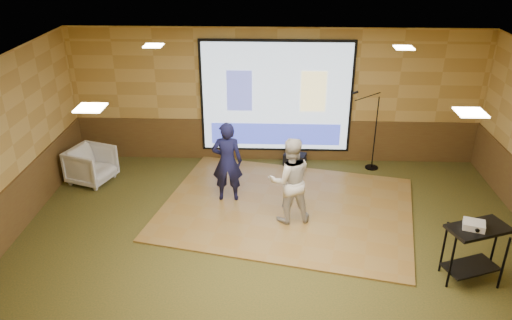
{
  "coord_description": "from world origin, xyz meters",
  "views": [
    {
      "loc": [
        -0.05,
        -6.96,
        4.92
      ],
      "look_at": [
        -0.34,
        0.66,
        1.3
      ],
      "focal_mm": 35.0,
      "sensor_mm": 36.0,
      "label": 1
    }
  ],
  "objects_px": {
    "banquet_chair": "(91,165)",
    "projector_screen": "(276,99)",
    "duffel_bag": "(295,160)",
    "av_table": "(475,244)",
    "player_right": "(290,180)",
    "mic_stand": "(371,148)",
    "dance_floor": "(287,208)",
    "player_left": "(227,162)",
    "projector": "(474,225)"
  },
  "relations": [
    {
      "from": "projector_screen",
      "to": "banquet_chair",
      "type": "distance_m",
      "value": 4.16
    },
    {
      "from": "mic_stand",
      "to": "banquet_chair",
      "type": "bearing_deg",
      "value": 173.8
    },
    {
      "from": "av_table",
      "to": "projector_screen",
      "type": "bearing_deg",
      "value": 125.32
    },
    {
      "from": "duffel_bag",
      "to": "banquet_chair",
      "type": "bearing_deg",
      "value": -168.01
    },
    {
      "from": "projector_screen",
      "to": "banquet_chair",
      "type": "height_order",
      "value": "projector_screen"
    },
    {
      "from": "player_left",
      "to": "av_table",
      "type": "height_order",
      "value": "player_left"
    },
    {
      "from": "dance_floor",
      "to": "projector",
      "type": "xyz_separation_m",
      "value": [
        2.64,
        -2.03,
        0.98
      ]
    },
    {
      "from": "dance_floor",
      "to": "banquet_chair",
      "type": "relative_size",
      "value": 5.6
    },
    {
      "from": "dance_floor",
      "to": "player_right",
      "type": "relative_size",
      "value": 2.89
    },
    {
      "from": "banquet_chair",
      "to": "duffel_bag",
      "type": "relative_size",
      "value": 1.76
    },
    {
      "from": "projector",
      "to": "banquet_chair",
      "type": "bearing_deg",
      "value": 174.85
    },
    {
      "from": "player_left",
      "to": "mic_stand",
      "type": "relative_size",
      "value": 0.89
    },
    {
      "from": "dance_floor",
      "to": "banquet_chair",
      "type": "height_order",
      "value": "banquet_chair"
    },
    {
      "from": "av_table",
      "to": "dance_floor",
      "type": "bearing_deg",
      "value": 143.74
    },
    {
      "from": "av_table",
      "to": "mic_stand",
      "type": "bearing_deg",
      "value": 102.72
    },
    {
      "from": "player_right",
      "to": "projector_screen",
      "type": "bearing_deg",
      "value": -95.41
    },
    {
      "from": "player_right",
      "to": "av_table",
      "type": "distance_m",
      "value": 3.13
    },
    {
      "from": "dance_floor",
      "to": "av_table",
      "type": "height_order",
      "value": "av_table"
    },
    {
      "from": "projector",
      "to": "mic_stand",
      "type": "relative_size",
      "value": 0.17
    },
    {
      "from": "projector_screen",
      "to": "projector",
      "type": "distance_m",
      "value": 5.11
    },
    {
      "from": "player_right",
      "to": "mic_stand",
      "type": "bearing_deg",
      "value": -140.04
    },
    {
      "from": "projector_screen",
      "to": "player_left",
      "type": "distance_m",
      "value": 2.19
    },
    {
      "from": "mic_stand",
      "to": "duffel_bag",
      "type": "relative_size",
      "value": 3.79
    },
    {
      "from": "av_table",
      "to": "player_right",
      "type": "bearing_deg",
      "value": 150.01
    },
    {
      "from": "projector",
      "to": "duffel_bag",
      "type": "bearing_deg",
      "value": 140.81
    },
    {
      "from": "projector_screen",
      "to": "player_right",
      "type": "relative_size",
      "value": 2.07
    },
    {
      "from": "projector_screen",
      "to": "av_table",
      "type": "height_order",
      "value": "projector_screen"
    },
    {
      "from": "projector_screen",
      "to": "player_right",
      "type": "height_order",
      "value": "projector_screen"
    },
    {
      "from": "duffel_bag",
      "to": "av_table",
      "type": "bearing_deg",
      "value": -56.97
    },
    {
      "from": "player_left",
      "to": "projector",
      "type": "distance_m",
      "value": 4.44
    },
    {
      "from": "player_left",
      "to": "projector",
      "type": "height_order",
      "value": "player_left"
    },
    {
      "from": "player_right",
      "to": "av_table",
      "type": "relative_size",
      "value": 1.7
    },
    {
      "from": "player_left",
      "to": "av_table",
      "type": "bearing_deg",
      "value": 147.55
    },
    {
      "from": "banquet_chair",
      "to": "dance_floor",
      "type": "bearing_deg",
      "value": -84.03
    },
    {
      "from": "dance_floor",
      "to": "av_table",
      "type": "xyz_separation_m",
      "value": [
        2.73,
        -2.0,
        0.64
      ]
    },
    {
      "from": "duffel_bag",
      "to": "player_right",
      "type": "bearing_deg",
      "value": -94.57
    },
    {
      "from": "mic_stand",
      "to": "duffel_bag",
      "type": "xyz_separation_m",
      "value": [
        -1.66,
        0.05,
        -0.35
      ]
    },
    {
      "from": "dance_floor",
      "to": "duffel_bag",
      "type": "distance_m",
      "value": 1.89
    },
    {
      "from": "dance_floor",
      "to": "player_left",
      "type": "distance_m",
      "value": 1.44
    },
    {
      "from": "dance_floor",
      "to": "player_left",
      "type": "bearing_deg",
      "value": 165.9
    },
    {
      "from": "av_table",
      "to": "mic_stand",
      "type": "distance_m",
      "value": 3.92
    },
    {
      "from": "player_right",
      "to": "dance_floor",
      "type": "bearing_deg",
      "value": -97.6
    },
    {
      "from": "dance_floor",
      "to": "player_right",
      "type": "xyz_separation_m",
      "value": [
        0.03,
        -0.44,
        0.82
      ]
    },
    {
      "from": "projector_screen",
      "to": "dance_floor",
      "type": "distance_m",
      "value": 2.63
    },
    {
      "from": "projector",
      "to": "av_table",
      "type": "bearing_deg",
      "value": 35.08
    },
    {
      "from": "av_table",
      "to": "mic_stand",
      "type": "height_order",
      "value": "mic_stand"
    },
    {
      "from": "banquet_chair",
      "to": "projector_screen",
      "type": "bearing_deg",
      "value": -53.18
    },
    {
      "from": "av_table",
      "to": "mic_stand",
      "type": "relative_size",
      "value": 0.53
    },
    {
      "from": "projector_screen",
      "to": "projector",
      "type": "relative_size",
      "value": 11.09
    },
    {
      "from": "projector_screen",
      "to": "dance_floor",
      "type": "bearing_deg",
      "value": -84.02
    }
  ]
}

